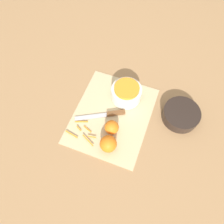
# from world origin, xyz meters

# --- Properties ---
(ground_plane) EXTENTS (4.00, 4.00, 0.00)m
(ground_plane) POSITION_xyz_m (0.00, 0.00, 0.00)
(ground_plane) COLOR #9E754C
(cutting_board) EXTENTS (0.45, 0.36, 0.01)m
(cutting_board) POSITION_xyz_m (0.00, 0.00, 0.00)
(cutting_board) COLOR #CCB284
(cutting_board) RESTS_ON ground_plane
(bowl_speckled) EXTENTS (0.15, 0.15, 0.09)m
(bowl_speckled) POSITION_xyz_m (-0.12, 0.03, 0.05)
(bowl_speckled) COLOR silver
(bowl_speckled) RESTS_ON cutting_board
(bowl_dark) EXTENTS (0.18, 0.18, 0.06)m
(bowl_dark) POSITION_xyz_m (-0.11, 0.31, 0.03)
(bowl_dark) COLOR black
(bowl_dark) RESTS_ON ground_plane
(knife) EXTENTS (0.14, 0.23, 0.02)m
(knife) POSITION_xyz_m (0.00, -0.01, 0.01)
(knife) COLOR brown
(knife) RESTS_ON cutting_board
(orange_left) EXTENTS (0.07, 0.07, 0.07)m
(orange_left) POSITION_xyz_m (0.08, 0.03, 0.04)
(orange_left) COLOR orange
(orange_left) RESTS_ON cutting_board
(orange_right) EXTENTS (0.08, 0.08, 0.08)m
(orange_right) POSITION_xyz_m (0.16, 0.04, 0.04)
(orange_right) COLOR orange
(orange_right) RESTS_ON cutting_board
(peel_pile) EXTENTS (0.11, 0.15, 0.01)m
(peel_pile) POSITION_xyz_m (0.14, -0.10, 0.01)
(peel_pile) COLOR orange
(peel_pile) RESTS_ON cutting_board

